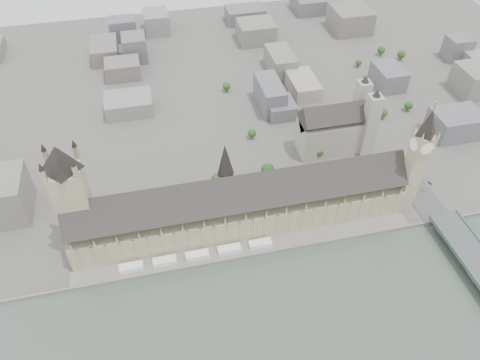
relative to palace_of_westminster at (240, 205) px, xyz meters
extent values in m
plane|color=#595651|center=(0.00, -19.70, -22.71)|extent=(900.00, 900.00, 0.00)
cube|color=gray|center=(0.00, -34.70, -21.21)|extent=(600.00, 1.50, 3.00)
cube|color=gray|center=(0.00, -27.20, -21.71)|extent=(270.00, 15.00, 2.00)
cube|color=white|center=(-90.00, -26.70, -18.71)|extent=(18.00, 7.00, 4.00)
cube|color=white|center=(-65.00, -26.70, -18.71)|extent=(18.00, 7.00, 4.00)
cube|color=white|center=(-40.00, -26.70, -18.71)|extent=(18.00, 7.00, 4.00)
cube|color=white|center=(-15.00, -26.70, -18.71)|extent=(18.00, 7.00, 4.00)
cube|color=white|center=(10.00, -26.70, -18.71)|extent=(18.00, 7.00, 4.00)
cube|color=tan|center=(0.00, 0.30, -10.21)|extent=(265.00, 40.00, 25.00)
cube|color=#2C2927|center=(0.00, 0.30, 12.37)|extent=(265.00, 40.73, 40.73)
cube|color=tan|center=(138.00, -11.70, 8.29)|extent=(12.00, 12.00, 62.00)
cube|color=gray|center=(138.00, -11.70, 47.29)|extent=(14.00, 14.00, 16.00)
cylinder|color=white|center=(145.20, -11.70, 47.29)|extent=(0.60, 10.00, 10.00)
cylinder|color=white|center=(130.80, -11.70, 47.29)|extent=(0.60, 10.00, 10.00)
cylinder|color=white|center=(138.00, -4.50, 47.29)|extent=(10.00, 0.60, 10.00)
cylinder|color=white|center=(138.00, -18.90, 47.29)|extent=(10.00, 0.60, 10.00)
cone|color=black|center=(138.00, -11.70, 66.29)|extent=(17.00, 17.00, 22.00)
cylinder|color=gold|center=(138.00, -11.70, 80.29)|extent=(1.00, 1.00, 6.00)
sphere|color=gold|center=(138.00, -11.70, 83.79)|extent=(2.00, 2.00, 2.00)
cone|color=gray|center=(144.50, -5.20, 59.29)|extent=(2.40, 2.40, 8.00)
cone|color=gray|center=(131.50, -5.20, 59.29)|extent=(2.40, 2.40, 8.00)
cone|color=gray|center=(144.50, -18.20, 59.29)|extent=(2.40, 2.40, 8.00)
cone|color=gray|center=(131.50, -18.20, 59.29)|extent=(2.40, 2.40, 8.00)
cube|color=tan|center=(-122.00, 6.30, 17.29)|extent=(23.00, 23.00, 80.00)
cone|color=black|center=(-122.00, 6.30, 67.29)|extent=(30.00, 30.00, 20.00)
cylinder|color=gray|center=(-10.00, 6.30, 20.29)|extent=(12.00, 12.00, 20.00)
cone|color=black|center=(-10.00, 6.30, 44.29)|extent=(13.00, 13.00, 28.00)
cube|color=#9A978B|center=(105.00, 75.30, -5.71)|extent=(60.00, 28.00, 34.00)
cube|color=#2C2927|center=(105.00, 75.30, 16.29)|extent=(60.00, 28.28, 28.28)
cube|color=#9A978B|center=(137.00, 87.30, 9.29)|extent=(12.00, 12.00, 64.00)
cube|color=#9A978B|center=(137.00, 63.30, 9.29)|extent=(12.00, 12.00, 64.00)
imported|color=gray|center=(168.91, -0.31, -11.76)|extent=(2.91, 5.07, 1.38)
camera|label=1|loc=(-57.51, -249.17, 268.31)|focal=35.00mm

